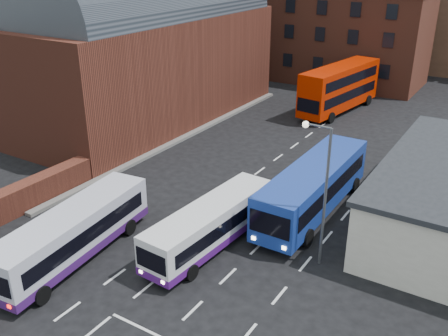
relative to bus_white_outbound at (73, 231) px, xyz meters
The scene contains 10 objects.
ground 3.53m from the bus_white_outbound, 11.22° to the left, with size 180.00×180.00×0.00m, color black.
railway_station 25.64m from the bus_white_outbound, 119.98° to the left, with size 12.00×28.00×16.00m.
forecourt_wall 7.66m from the bus_white_outbound, 160.03° to the left, with size 1.20×10.00×1.80m, color #602B1E.
brick_terrace 46.85m from the bus_white_outbound, 93.64° to the left, with size 22.00×10.00×11.00m, color brown.
bus_white_outbound is the anchor object (origin of this frame).
bus_white_inbound 7.54m from the bus_white_outbound, 40.88° to the left, with size 2.93×9.83×2.65m.
bus_blue 14.84m from the bus_white_outbound, 52.49° to the left, with size 3.11×12.16×3.31m.
bus_red_double 33.83m from the bus_white_outbound, 85.45° to the left, with size 4.50×12.32×4.82m.
street_lamp 13.53m from the bus_white_outbound, 30.46° to the left, with size 1.61×0.35×7.90m.
pedestrian_beige 2.91m from the bus_white_outbound, 129.30° to the right, with size 0.67×0.52×1.38m, color tan.
Camera 1 is at (16.29, -16.04, 15.75)m, focal length 40.00 mm.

